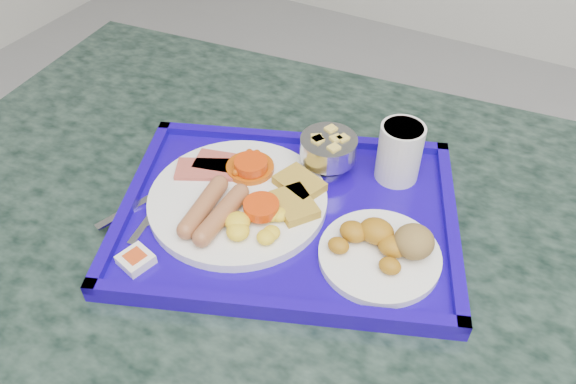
{
  "coord_description": "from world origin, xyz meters",
  "views": [
    {
      "loc": [
        -0.63,
        0.4,
        1.34
      ],
      "look_at": [
        -0.9,
        0.9,
        0.81
      ],
      "focal_mm": 35.0,
      "sensor_mm": 36.0,
      "label": 1
    }
  ],
  "objects_px": {
    "tray": "(288,215)",
    "juice_cup": "(400,151)",
    "fruit_bowl": "(328,149)",
    "table": "(286,288)",
    "main_plate": "(242,198)",
    "bread_plate": "(385,248)"
  },
  "relations": [
    {
      "from": "tray",
      "to": "juice_cup",
      "type": "relative_size",
      "value": 6.2
    },
    {
      "from": "fruit_bowl",
      "to": "juice_cup",
      "type": "distance_m",
      "value": 0.11
    },
    {
      "from": "tray",
      "to": "fruit_bowl",
      "type": "xyz_separation_m",
      "value": [
        0.01,
        0.11,
        0.05
      ]
    },
    {
      "from": "table",
      "to": "main_plate",
      "type": "xyz_separation_m",
      "value": [
        -0.05,
        -0.04,
        0.22
      ]
    },
    {
      "from": "main_plate",
      "to": "fruit_bowl",
      "type": "relative_size",
      "value": 2.99
    },
    {
      "from": "bread_plate",
      "to": "fruit_bowl",
      "type": "distance_m",
      "value": 0.19
    },
    {
      "from": "tray",
      "to": "bread_plate",
      "type": "height_order",
      "value": "bread_plate"
    },
    {
      "from": "fruit_bowl",
      "to": "table",
      "type": "bearing_deg",
      "value": -102.67
    },
    {
      "from": "bread_plate",
      "to": "fruit_bowl",
      "type": "bearing_deg",
      "value": 138.75
    },
    {
      "from": "main_plate",
      "to": "fruit_bowl",
      "type": "xyz_separation_m",
      "value": [
        0.07,
        0.13,
        0.03
      ]
    },
    {
      "from": "main_plate",
      "to": "table",
      "type": "bearing_deg",
      "value": 35.76
    },
    {
      "from": "table",
      "to": "juice_cup",
      "type": "xyz_separation_m",
      "value": [
        0.12,
        0.13,
        0.26
      ]
    },
    {
      "from": "tray",
      "to": "juice_cup",
      "type": "bearing_deg",
      "value": 54.28
    },
    {
      "from": "table",
      "to": "fruit_bowl",
      "type": "distance_m",
      "value": 0.27
    },
    {
      "from": "tray",
      "to": "bread_plate",
      "type": "relative_size",
      "value": 3.53
    },
    {
      "from": "table",
      "to": "tray",
      "type": "xyz_separation_m",
      "value": [
        0.01,
        -0.02,
        0.2
      ]
    },
    {
      "from": "fruit_bowl",
      "to": "juice_cup",
      "type": "relative_size",
      "value": 0.94
    },
    {
      "from": "tray",
      "to": "juice_cup",
      "type": "xyz_separation_m",
      "value": [
        0.11,
        0.15,
        0.06
      ]
    },
    {
      "from": "tray",
      "to": "main_plate",
      "type": "xyz_separation_m",
      "value": [
        -0.07,
        -0.02,
        0.02
      ]
    },
    {
      "from": "bread_plate",
      "to": "fruit_bowl",
      "type": "relative_size",
      "value": 1.86
    },
    {
      "from": "bread_plate",
      "to": "juice_cup",
      "type": "bearing_deg",
      "value": 105.09
    },
    {
      "from": "tray",
      "to": "fruit_bowl",
      "type": "height_order",
      "value": "fruit_bowl"
    }
  ]
}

